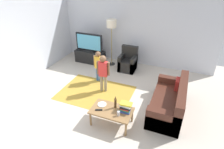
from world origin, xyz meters
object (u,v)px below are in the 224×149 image
at_px(coffee_table, 112,112).
at_px(soda_can, 118,114).
at_px(plate, 102,104).
at_px(armchair, 128,62).
at_px(child_near_tv, 98,64).
at_px(tv_remote, 99,110).
at_px(couch, 171,103).
at_px(book_stack, 126,107).
at_px(floor_lamp, 112,26).
at_px(bottle, 115,103).
at_px(child_center, 103,70).
at_px(tv_stand, 90,57).
at_px(tv, 89,43).

distance_m(coffee_table, soda_can, 0.27).
xyz_separation_m(coffee_table, plate, (-0.30, 0.10, 0.06)).
xyz_separation_m(coffee_table, soda_can, (0.22, -0.12, 0.11)).
relative_size(armchair, soda_can, 7.50).
relative_size(child_near_tv, tv_remote, 6.36).
height_order(couch, coffee_table, couch).
xyz_separation_m(couch, book_stack, (-0.96, -0.90, 0.24)).
relative_size(floor_lamp, bottle, 5.52).
xyz_separation_m(child_center, coffee_table, (0.77, -1.23, -0.35)).
bearing_deg(book_stack, child_center, 133.82).
bearing_deg(plate, coffee_table, -18.45).
xyz_separation_m(tv_stand, child_center, (1.36, -1.69, 0.48)).
bearing_deg(coffee_table, child_center, 122.10).
distance_m(tv_stand, book_stack, 3.75).
relative_size(soda_can, plate, 0.55).
relative_size(child_center, bottle, 3.74).
height_order(armchair, book_stack, armchair).
bearing_deg(child_near_tv, book_stack, -47.55).
height_order(child_center, plate, child_center).
relative_size(child_near_tv, plate, 4.91).
xyz_separation_m(book_stack, plate, (-0.62, 0.00, -0.10)).
bearing_deg(child_center, plate, -67.30).
xyz_separation_m(tv_stand, bottle, (2.19, -2.81, 0.31)).
bearing_deg(child_center, bottle, -53.51).
relative_size(tv_stand, couch, 0.67).
xyz_separation_m(tv, armchair, (1.63, -0.02, -0.55)).
distance_m(tv, floor_lamp, 1.13).
bearing_deg(book_stack, plate, 179.85).
bearing_deg(coffee_table, tv, 126.31).
distance_m(tv_stand, plate, 3.37).
bearing_deg(plate, couch, 29.77).
bearing_deg(child_near_tv, couch, -16.37).
relative_size(coffee_table, tv_remote, 5.88).
bearing_deg(tv_stand, armchair, -1.39).
relative_size(floor_lamp, child_near_tv, 1.65).
distance_m(book_stack, tv_remote, 0.64).
relative_size(tv, bottle, 3.41).
height_order(tv_stand, book_stack, book_stack).
xyz_separation_m(tv_stand, tv, (0.00, -0.02, 0.60)).
xyz_separation_m(armchair, tv_remote, (0.23, -3.01, 0.13)).
relative_size(tv_stand, child_near_tv, 1.11).
height_order(child_near_tv, child_center, child_center).
bearing_deg(floor_lamp, plate, -72.17).
height_order(floor_lamp, bottle, floor_lamp).
distance_m(child_near_tv, child_center, 0.63).
bearing_deg(tv, floor_lamp, 11.14).
relative_size(floor_lamp, tv_remote, 10.47).
relative_size(armchair, child_center, 0.75).
relative_size(child_center, tv_remote, 7.08).
height_order(tv_stand, bottle, bottle).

